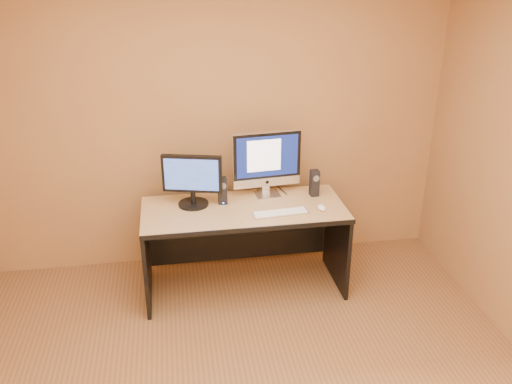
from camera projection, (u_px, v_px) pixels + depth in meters
walls at (250, 230)px, 2.80m from camera, size 4.00×4.00×2.60m
desk at (244, 249)px, 4.47m from camera, size 1.62×0.72×0.75m
imac at (268, 164)px, 4.44m from camera, size 0.59×0.26×0.56m
second_monitor at (192, 181)px, 4.29m from camera, size 0.53×0.36×0.43m
speaker_left at (222, 191)px, 4.36m from camera, size 0.07×0.07×0.22m
speaker_right at (314, 183)px, 4.50m from camera, size 0.07×0.08×0.22m
keyboard at (281, 213)px, 4.22m from camera, size 0.44×0.15×0.02m
mouse at (322, 207)px, 4.29m from camera, size 0.06×0.10×0.04m
cable_a at (281, 189)px, 4.65m from camera, size 0.06×0.22×0.01m
cable_b at (258, 191)px, 4.63m from camera, size 0.05×0.18×0.01m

